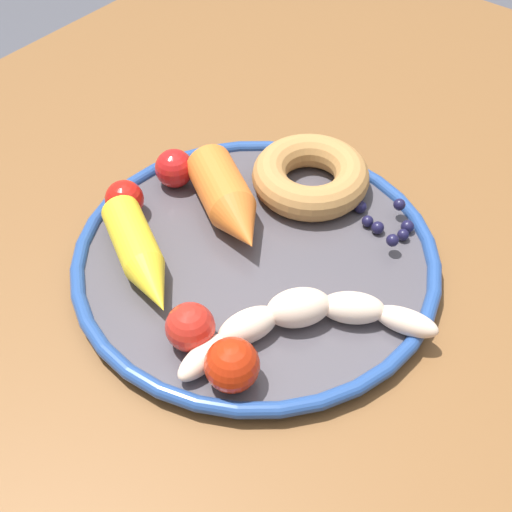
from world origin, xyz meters
The scene contains 11 objects.
dining_table centered at (0.00, 0.00, 0.68)m, with size 0.98×0.96×0.77m.
plate centered at (-0.06, 0.05, 0.78)m, with size 0.30×0.30×0.02m.
banana centered at (-0.10, -0.03, 0.80)m, with size 0.16×0.13×0.03m.
carrot_orange centered at (-0.04, 0.09, 0.80)m, with size 0.09×0.12×0.04m.
carrot_yellow centered at (-0.13, 0.11, 0.80)m, with size 0.08×0.12×0.03m.
donut centered at (0.04, 0.06, 0.80)m, with size 0.10×0.10×0.03m, color #B57F45.
blueberry_pile centered at (0.04, -0.02, 0.79)m, with size 0.05×0.06×0.02m.
tomato_near centered at (-0.03, 0.16, 0.80)m, with size 0.03×0.03×0.03m, color red.
tomato_mid centered at (-0.16, 0.03, 0.80)m, with size 0.04×0.04×0.04m, color red.
tomato_far centered at (-0.09, 0.17, 0.80)m, with size 0.03×0.03×0.03m, color red.
tomato_extra centered at (-0.16, -0.02, 0.80)m, with size 0.04×0.04×0.04m, color red.
Camera 1 is at (-0.37, -0.20, 1.20)m, focal length 49.11 mm.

